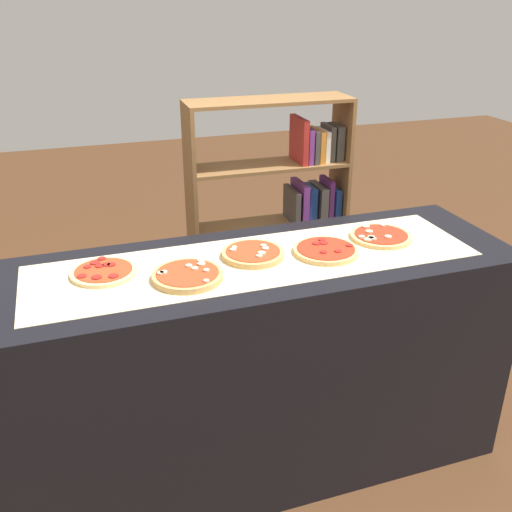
% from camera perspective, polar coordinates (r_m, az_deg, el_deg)
% --- Properties ---
extents(ground_plane, '(12.00, 12.00, 0.00)m').
position_cam_1_polar(ground_plane, '(2.74, 0.00, -18.93)').
color(ground_plane, '#4C2D19').
extents(counter, '(2.02, 0.64, 0.96)m').
position_cam_1_polar(counter, '(2.43, 0.00, -10.74)').
color(counter, black).
rests_on(counter, ground_plane).
extents(parchment_paper, '(1.69, 0.45, 0.00)m').
position_cam_1_polar(parchment_paper, '(2.19, 0.00, -0.45)').
color(parchment_paper, beige).
rests_on(parchment_paper, counter).
extents(pizza_pepperoni_0, '(0.24, 0.24, 0.02)m').
position_cam_1_polar(pizza_pepperoni_0, '(2.15, -14.68, -1.49)').
color(pizza_pepperoni_0, '#E5C17F').
rests_on(pizza_pepperoni_0, parchment_paper).
extents(pizza_mushroom_1, '(0.25, 0.25, 0.03)m').
position_cam_1_polar(pizza_mushroom_1, '(2.06, -6.70, -1.90)').
color(pizza_mushroom_1, tan).
rests_on(pizza_mushroom_1, parchment_paper).
extents(pizza_mushroom_2, '(0.24, 0.24, 0.03)m').
position_cam_1_polar(pizza_mushroom_2, '(2.21, -0.30, 0.24)').
color(pizza_mushroom_2, tan).
rests_on(pizza_mushroom_2, parchment_paper).
extents(pizza_pepperoni_3, '(0.25, 0.25, 0.03)m').
position_cam_1_polar(pizza_pepperoni_3, '(2.26, 6.83, 0.55)').
color(pizza_pepperoni_3, '#DBB26B').
rests_on(pizza_pepperoni_3, parchment_paper).
extents(pizza_mushroom_4, '(0.25, 0.25, 0.02)m').
position_cam_1_polar(pizza_mushroom_4, '(2.43, 12.09, 1.92)').
color(pizza_mushroom_4, '#DBB26B').
rests_on(pizza_mushroom_4, parchment_paper).
extents(bookshelf, '(0.88, 0.28, 1.38)m').
position_cam_1_polar(bookshelf, '(3.30, 3.27, 2.85)').
color(bookshelf, brown).
rests_on(bookshelf, ground_plane).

